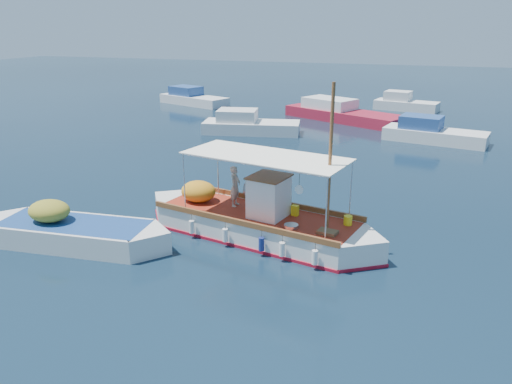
% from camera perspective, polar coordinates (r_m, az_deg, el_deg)
% --- Properties ---
extents(ground, '(160.00, 160.00, 0.00)m').
position_cam_1_polar(ground, '(18.25, 1.64, -4.51)').
color(ground, black).
rests_on(ground, ground).
extents(fishing_caique, '(9.23, 3.90, 5.74)m').
position_cam_1_polar(fishing_caique, '(17.69, -0.04, -3.51)').
color(fishing_caique, white).
rests_on(fishing_caique, ground).
extents(dinghy, '(7.06, 2.47, 1.73)m').
position_cam_1_polar(dinghy, '(18.21, -20.17, -4.54)').
color(dinghy, white).
rests_on(dinghy, ground).
extents(bg_boat_nw, '(6.88, 3.64, 1.80)m').
position_cam_1_polar(bg_boat_nw, '(34.55, -0.86, 7.56)').
color(bg_boat_nw, silver).
rests_on(bg_boat_nw, ground).
extents(bg_boat_n, '(10.00, 6.85, 1.80)m').
position_cam_1_polar(bg_boat_n, '(39.80, 9.69, 8.79)').
color(bg_boat_n, maroon).
rests_on(bg_boat_n, ground).
extents(bg_boat_ne, '(6.54, 3.39, 1.80)m').
position_cam_1_polar(bg_boat_ne, '(33.86, 19.46, 6.26)').
color(bg_boat_ne, silver).
rests_on(bg_boat_ne, ground).
extents(bg_boat_far_w, '(7.33, 4.57, 1.80)m').
position_cam_1_polar(bg_boat_far_w, '(47.55, -7.29, 10.50)').
color(bg_boat_far_w, silver).
rests_on(bg_boat_far_w, ground).
extents(bg_boat_far_n, '(5.58, 3.04, 1.80)m').
position_cam_1_polar(bg_boat_far_n, '(45.80, 16.61, 9.57)').
color(bg_boat_far_n, silver).
rests_on(bg_boat_far_n, ground).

